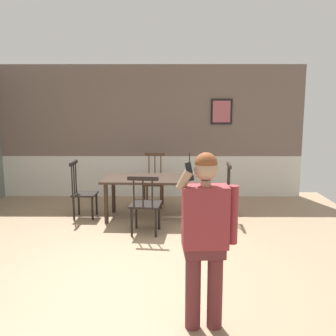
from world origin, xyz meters
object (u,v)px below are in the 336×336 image
dining_table (150,183)px  chair_opposite_corner (219,193)px  chair_near_window (154,182)px  chair_by_doorway (83,192)px  person_figure (206,231)px  chair_at_table_head (145,204)px

dining_table → chair_opposite_corner: (1.21, -0.05, -0.17)m
chair_near_window → chair_by_doorway: size_ratio=1.03×
dining_table → chair_opposite_corner: chair_opposite_corner is taller
chair_by_doorway → chair_opposite_corner: (2.42, -0.10, 0.00)m
chair_near_window → chair_by_doorway: 1.47m
dining_table → chair_near_window: bearing=87.6°
chair_by_doorway → chair_near_window: bearing=123.7°
chair_opposite_corner → person_figure: 3.41m
chair_near_window → chair_opposite_corner: 1.46m
chair_by_doorway → chair_opposite_corner: chair_by_doorway is taller
chair_near_window → chair_at_table_head: size_ratio=1.11×
chair_near_window → chair_by_doorway: chair_near_window is taller
chair_by_doorway → person_figure: 3.94m
chair_by_doorway → chair_opposite_corner: 2.42m
chair_opposite_corner → chair_near_window: bearing=55.8°
dining_table → chair_at_table_head: size_ratio=1.77×
chair_near_window → chair_opposite_corner: chair_near_window is taller
person_figure → chair_near_window: bearing=-84.5°
dining_table → person_figure: size_ratio=1.03×
chair_at_table_head → chair_opposite_corner: (1.25, 0.78, -0.01)m
dining_table → chair_by_doorway: bearing=177.8°
dining_table → chair_near_window: 0.84m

